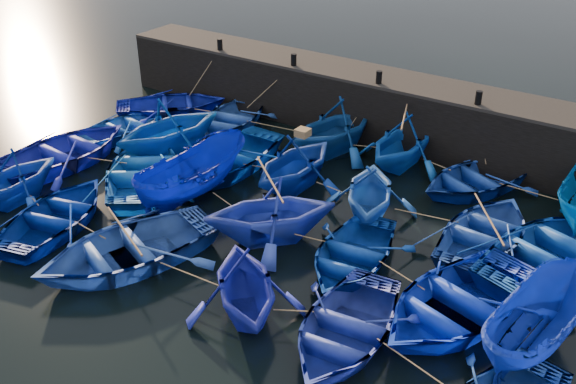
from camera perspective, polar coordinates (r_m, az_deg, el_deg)
The scene contains 34 objects.
ground at distance 19.69m, azimuth -5.21°, elevation -5.57°, with size 120.00×120.00×0.00m, color black.
quay_wall at distance 27.04m, azimuth 8.71°, elevation 7.33°, with size 26.00×2.50×2.50m, color black.
quay_top at distance 26.59m, azimuth 8.93°, elevation 9.95°, with size 26.00×2.50×0.12m, color black.
bollard_0 at distance 29.87m, azimuth -6.08°, elevation 12.92°, with size 0.24×0.24×0.50m, color black.
bollard_1 at distance 27.58m, azimuth 0.51°, elevation 11.69°, with size 0.24×0.24×0.50m, color black.
bollard_2 at distance 25.72m, azimuth 8.09°, elevation 10.07°, with size 0.24×0.24×0.50m, color black.
bollard_3 at distance 24.37m, azimuth 16.58°, elevation 8.03°, with size 0.24×0.24×0.50m, color black.
boat_0 at distance 29.67m, azimuth -10.30°, elevation 7.66°, with size 3.47×4.85×1.01m, color #0C198F.
boat_1 at distance 27.94m, azimuth -5.14°, elevation 6.57°, with size 3.28×4.58×0.95m, color #224895.
boat_2 at distance 25.42m, azimuth 4.14°, elevation 5.87°, with size 3.74×4.34×2.28m, color navy.
boat_3 at distance 24.64m, azimuth 10.13°, elevation 4.50°, with size 3.50×4.06×2.14m, color blue.
boat_4 at distance 23.76m, azimuth 16.24°, elevation 1.15°, with size 3.27×4.57×0.95m, color navy.
boat_6 at distance 27.91m, azimuth -14.42°, elevation 5.61°, with size 2.97×4.15×0.86m, color blue.
boat_7 at distance 25.51m, azimuth -10.51°, elevation 5.69°, with size 3.95×4.58×2.41m, color #04409E.
boat_8 at distance 24.20m, azimuth -5.67°, elevation 3.06°, with size 3.97×5.54×1.15m, color #043E9B.
boat_9 at distance 22.62m, azimuth 0.65°, elevation 2.68°, with size 3.54×4.11×2.16m, color navy.
boat_10 at distance 21.23m, azimuth 7.36°, elevation 0.18°, with size 3.19×3.69×1.94m, color blue.
boat_11 at distance 20.66m, azimuth 17.21°, elevation -3.47°, with size 3.39×4.74×0.98m, color navy.
boat_12 at distance 20.27m, azimuth 22.38°, elevation -4.88°, with size 3.99×5.58×1.16m, color #0C40A2.
boat_13 at distance 26.09m, azimuth -19.16°, elevation 3.51°, with size 3.95×5.53×1.15m, color navy.
boat_14 at distance 23.85m, azimuth -12.66°, elevation 1.99°, with size 3.87×5.41×1.12m, color blue.
boat_15 at distance 22.26m, azimuth -8.52°, elevation 1.46°, with size 1.83×4.87×1.88m, color #06148D.
boat_16 at distance 19.70m, azimuth -1.59°, elevation -1.66°, with size 3.56×4.13×2.17m, color #2136B5.
boat_17 at distance 18.95m, azimuth 5.66°, elevation -5.50°, with size 3.13×4.37×0.91m, color navy.
boat_18 at distance 17.50m, azimuth 14.78°, elevation -9.36°, with size 3.91×5.46×1.13m, color #0C2AD2.
boat_19 at distance 16.95m, azimuth 21.04°, elevation -10.84°, with size 1.64×4.36×1.69m, color #0F2BA2.
boat_20 at distance 23.79m, azimuth -23.40°, elevation 1.18°, with size 3.15×3.66×1.92m, color #0A3293.
boat_21 at distance 21.93m, azimuth -19.87°, elevation -1.93°, with size 3.38×4.72×0.98m, color navy.
boat_22 at distance 19.50m, azimuth -14.15°, elevation -4.80°, with size 3.96×5.54×1.15m, color #274DA3.
boat_23 at distance 16.87m, azimuth -3.88°, elevation -8.20°, with size 3.19×3.70×1.95m, color #16209B.
boat_24 at distance 16.37m, azimuth 5.05°, elevation -11.87°, with size 3.29×4.61×0.96m, color #223398.
wooden_crate at distance 21.96m, azimuth 1.33°, elevation 5.31°, with size 0.45×0.44×0.26m, color brown.
mooring_ropes at distance 22.94m, azimuth 2.00°, elevation 2.50°, with size 17.64×11.60×2.10m.
loose_oars at distance 20.24m, azimuth 3.63°, elevation 0.98°, with size 10.75×12.45×1.25m.
Camera 1 is at (10.43, -12.37, 11.23)m, focal length 40.00 mm.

